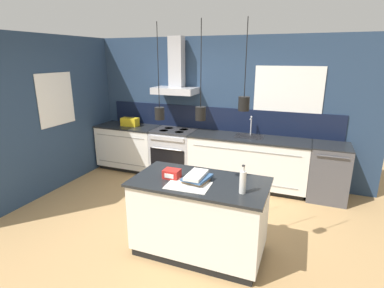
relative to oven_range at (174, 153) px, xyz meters
name	(u,v)px	position (x,y,z in m)	size (l,w,h in m)	color
ground_plane	(172,225)	(0.74, -1.69, -0.46)	(16.00, 16.00, 0.00)	tan
wall_back	(214,106)	(0.70, 0.31, 0.90)	(5.60, 2.56, 2.60)	navy
wall_left	(62,112)	(-1.69, -0.99, 0.85)	(0.08, 3.80, 2.60)	navy
counter_run_left	(130,147)	(-1.01, 0.01, 0.01)	(1.25, 0.64, 0.91)	black
counter_run_sink	(247,162)	(1.42, 0.01, 0.01)	(2.06, 0.64, 1.25)	black
oven_range	(174,153)	(0.00, 0.00, 0.00)	(0.79, 0.66, 0.91)	#B5B5BA
dishwasher	(328,172)	(2.74, 0.00, 0.00)	(0.59, 0.65, 0.91)	#4C4C51
kitchen_island	(199,216)	(1.28, -2.08, 0.00)	(1.52, 0.82, 0.91)	black
bottle_on_island	(243,182)	(1.80, -2.21, 0.58)	(0.07, 0.07, 0.30)	silver
book_stack	(196,178)	(1.26, -2.12, 0.50)	(0.29, 0.35, 0.10)	olive
red_supply_box	(172,174)	(0.96, -2.12, 0.51)	(0.18, 0.15, 0.10)	red
paper_pile	(188,185)	(1.21, -2.25, 0.46)	(0.48, 0.35, 0.01)	silver
yellow_toolbox	(130,122)	(-0.97, 0.00, 0.54)	(0.34, 0.18, 0.19)	gold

